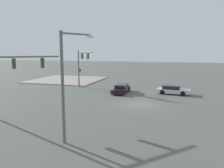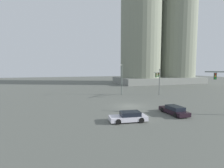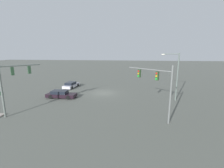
% 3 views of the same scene
% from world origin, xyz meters
% --- Properties ---
extents(ground_plane, '(206.16, 206.16, 0.00)m').
position_xyz_m(ground_plane, '(0.00, 0.00, 0.00)').
color(ground_plane, '#585C55').
extents(traffic_signal_near_corner, '(4.16, 4.43, 6.19)m').
position_xyz_m(traffic_signal_near_corner, '(10.33, 7.80, 4.23)').
color(traffic_signal_near_corner, slate).
rests_on(traffic_signal_near_corner, ground).
extents(traffic_signal_opposite_side, '(3.71, 3.12, 6.21)m').
position_xyz_m(traffic_signal_opposite_side, '(11.17, -8.92, 4.22)').
color(traffic_signal_opposite_side, slate).
rests_on(traffic_signal_opposite_side, ground).
extents(streetlamp_curved_arm, '(1.46, 2.52, 7.28)m').
position_xyz_m(streetlamp_curved_arm, '(2.86, 11.58, 4.31)').
color(streetlamp_curved_arm, slate).
rests_on(streetlamp_curved_arm, ground).
extents(sedan_car_approaching, '(4.64, 2.22, 1.21)m').
position_xyz_m(sedan_car_approaching, '(-3.47, -7.56, 0.57)').
color(sedan_car_approaching, silver).
rests_on(sedan_car_approaching, ground).
extents(sedan_car_waiting_far, '(1.90, 4.79, 1.21)m').
position_xyz_m(sedan_car_waiting_far, '(3.79, -6.47, 0.58)').
color(sedan_car_waiting_far, black).
rests_on(sedan_car_waiting_far, ground).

